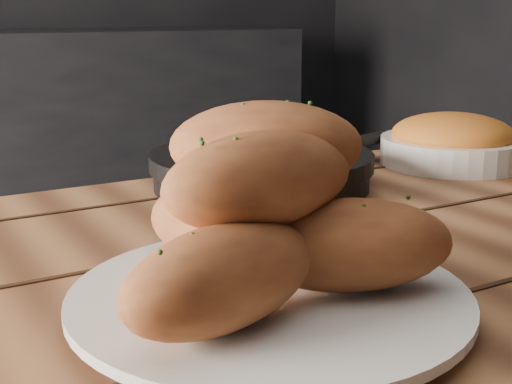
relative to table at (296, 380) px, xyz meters
name	(u,v)px	position (x,y,z in m)	size (l,w,h in m)	color
table	(296,380)	(0.00, 0.00, 0.00)	(1.61, 0.82, 0.75)	#966038
plate	(269,301)	(-0.06, -0.05, 0.11)	(0.30, 0.30, 0.02)	silver
bread_rolls	(266,215)	(-0.06, -0.05, 0.18)	(0.29, 0.24, 0.14)	#A55E2E
skillet	(263,169)	(0.14, 0.29, 0.12)	(0.42, 0.29, 0.05)	black
bowl	(452,142)	(0.45, 0.27, 0.13)	(0.21, 0.21, 0.08)	white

